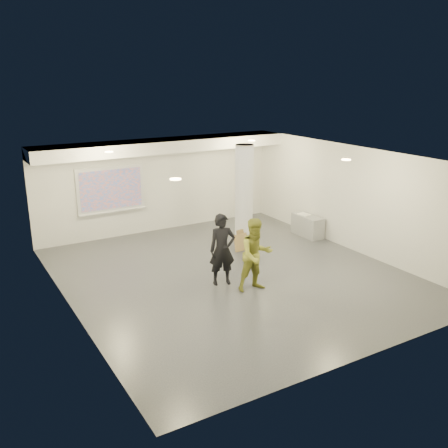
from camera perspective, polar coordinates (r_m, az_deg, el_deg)
floor at (r=12.75m, az=0.92°, el=-5.83°), size 8.00×9.00×0.01m
ceiling at (r=11.92m, az=0.99°, el=7.59°), size 8.00×9.00×0.01m
wall_back at (r=16.14m, az=-7.44°, el=4.48°), size 8.00×0.01×3.00m
wall_front at (r=8.95m, az=16.26°, el=-6.31°), size 8.00×0.01×3.00m
wall_left at (r=10.81m, az=-17.46°, el=-2.38°), size 0.01×9.00×3.00m
wall_right at (r=14.68m, az=14.41°, el=2.85°), size 0.01×9.00×3.00m
soffit_band at (r=15.42m, az=-6.81°, el=8.91°), size 8.00×1.10×0.36m
downlight_nw at (r=13.28m, az=-13.02°, el=8.03°), size 0.22×0.22×0.02m
downlight_ne at (r=15.18m, az=3.16°, el=9.49°), size 0.22×0.22×0.02m
downlight_sw at (r=9.60m, az=-5.57°, el=5.13°), size 0.22×0.22×0.02m
downlight_se at (r=12.10m, az=13.79°, el=7.15°), size 0.22×0.22×0.02m
column at (r=14.50m, az=2.30°, el=3.20°), size 0.52×0.52×3.00m
projection_screen at (r=15.55m, az=-12.80°, el=3.84°), size 2.10×0.13×1.42m
credenza at (r=15.88m, az=9.53°, el=-0.19°), size 0.49×1.13×0.65m
papers_stack at (r=15.89m, az=9.13°, el=1.11°), size 0.33×0.39×0.02m
cardboard_back at (r=14.58m, az=2.32°, el=-1.66°), size 0.55×0.28×0.58m
cardboard_front at (r=14.38m, az=1.96°, el=-2.12°), size 0.46×0.18×0.49m
woman at (r=11.94m, az=-0.20°, el=-2.94°), size 0.72×0.57×1.75m
man at (r=11.63m, az=3.67°, el=-3.54°), size 0.91×0.74×1.75m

